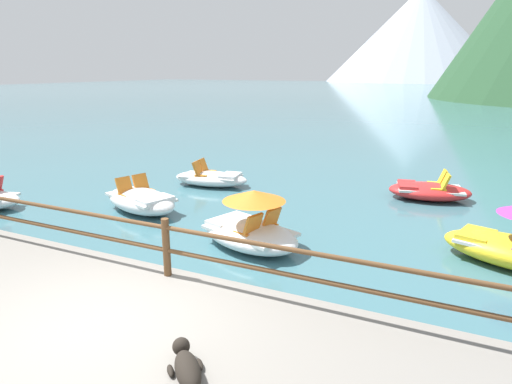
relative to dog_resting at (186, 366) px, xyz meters
The scene contains 8 objects.
ground_plane 40.39m from the dog_resting, 92.29° to the left, with size 200.00×200.00×0.00m, color #3D6B75.
dock_railing 2.54m from the dog_resting, 130.36° to the left, with size 23.92×0.12×0.95m.
dog_resting is the anchor object (origin of this frame).
pedal_boat_0 4.57m from the dog_resting, 107.01° to the left, with size 2.64×2.04×1.24m.
pedal_boat_1 9.58m from the dog_resting, 118.89° to the left, with size 2.52×1.41×0.81m.
pedal_boat_5 7.27m from the dog_resting, 132.79° to the left, with size 2.71×1.95×0.89m.
pedal_boat_6 9.84m from the dog_resting, 79.66° to the left, with size 2.44×1.70×0.82m.
distant_peak 148.78m from the dog_resting, 94.80° to the left, with size 55.08×55.08×27.69m, color #A8B2C1.
Camera 1 is at (3.97, -3.67, 3.56)m, focal length 30.85 mm.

